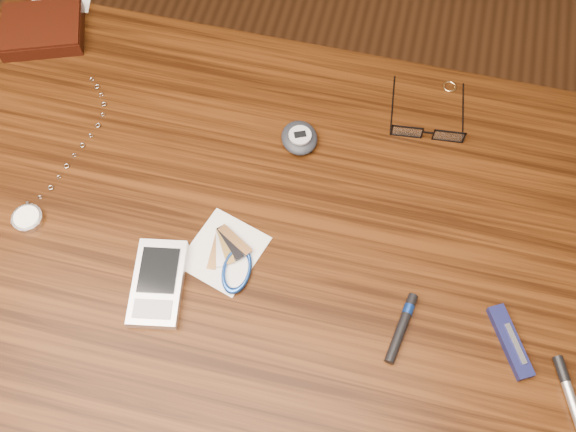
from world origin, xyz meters
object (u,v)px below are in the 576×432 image
object	(u,v)px
desk	(255,272)
notepad_keys	(231,260)
pda_phone	(158,283)
pocket_knife	(510,342)
pedometer	(299,138)
silver_pen	(574,407)
eyeglasses	(428,131)
pocket_watch	(31,213)
wallet_and_card	(43,28)

from	to	relation	value
desk	notepad_keys	world-z (taller)	notepad_keys
pda_phone	pocket_knife	xyz separation A→B (m)	(0.44, 0.03, -0.00)
pedometer	silver_pen	world-z (taller)	pedometer
eyeglasses	silver_pen	world-z (taller)	eyeglasses
pocket_watch	notepad_keys	size ratio (longest dim) A/B	2.25
wallet_and_card	pocket_watch	distance (m)	0.32
pda_phone	silver_pen	size ratio (longest dim) A/B	0.91
wallet_and_card	pedometer	world-z (taller)	wallet_and_card
notepad_keys	silver_pen	distance (m)	0.44
pocket_watch	pda_phone	distance (m)	0.21
pda_phone	silver_pen	distance (m)	0.51
desk	pocket_watch	distance (m)	0.32
eyeglasses	pocket_knife	size ratio (longest dim) A/B	1.30
desk	pocket_knife	xyz separation A→B (m)	(0.34, -0.06, 0.11)
notepad_keys	pocket_knife	size ratio (longest dim) A/B	1.31
silver_pen	pocket_watch	bearing A→B (deg)	172.97
pocket_knife	silver_pen	distance (m)	0.10
notepad_keys	pedometer	bearing A→B (deg)	77.52
pedometer	pda_phone	bearing A→B (deg)	-115.90
desk	pedometer	bearing A→B (deg)	81.22
desk	pocket_knife	size ratio (longest dim) A/B	11.12
pedometer	wallet_and_card	bearing A→B (deg)	166.48
desk	notepad_keys	xyz separation A→B (m)	(-0.02, -0.03, 0.11)
eyeglasses	pocket_watch	size ratio (longest dim) A/B	0.44
pedometer	silver_pen	distance (m)	0.48
notepad_keys	pocket_knife	distance (m)	0.36
desk	pocket_watch	world-z (taller)	pocket_watch
eyeglasses	pocket_knife	xyz separation A→B (m)	(0.14, -0.28, -0.00)
pocket_watch	silver_pen	xyz separation A→B (m)	(0.71, -0.09, 0.00)
eyeglasses	pocket_watch	distance (m)	0.56
pda_phone	silver_pen	bearing A→B (deg)	-3.59
pocket_knife	silver_pen	world-z (taller)	pocket_knife
eyeglasses	notepad_keys	xyz separation A→B (m)	(-0.22, -0.25, -0.01)
eyeglasses	pedometer	size ratio (longest dim) A/B	1.58
pda_phone	pedometer	xyz separation A→B (m)	(0.12, 0.25, 0.00)
pocket_watch	silver_pen	bearing A→B (deg)	-7.03
notepad_keys	silver_pen	size ratio (longest dim) A/B	0.87
pda_phone	pocket_knife	distance (m)	0.44
desk	eyeglasses	world-z (taller)	eyeglasses
wallet_and_card	pda_phone	world-z (taller)	wallet_and_card
wallet_and_card	silver_pen	bearing A→B (deg)	-25.37
wallet_and_card	desk	bearing A→B (deg)	-33.73
pocket_watch	pda_phone	xyz separation A→B (m)	(0.20, -0.06, 0.00)
pedometer	notepad_keys	bearing A→B (deg)	-102.48
pocket_watch	pocket_knife	xyz separation A→B (m)	(0.63, -0.03, 0.00)
eyeglasses	pda_phone	distance (m)	0.43
pocket_knife	pedometer	bearing A→B (deg)	144.21
pedometer	silver_pen	xyz separation A→B (m)	(0.39, -0.29, -0.00)
pocket_knife	wallet_and_card	bearing A→B (deg)	156.15
pocket_knife	eyeglasses	bearing A→B (deg)	116.39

